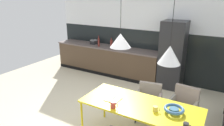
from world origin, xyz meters
name	(u,v)px	position (x,y,z in m)	size (l,w,h in m)	color
ground_plane	(93,124)	(0.00, 0.00, 0.00)	(8.23, 8.23, 0.00)	beige
back_wall_splashback_dark	(148,54)	(0.00, 2.90, 0.73)	(6.33, 0.12, 1.46)	black
back_wall_panel_upper	(151,5)	(0.00, 2.90, 2.19)	(6.33, 0.12, 1.46)	white
kitchen_counter	(107,60)	(-1.26, 2.54, 0.45)	(3.54, 0.63, 0.89)	#4B3827
refrigerator_column	(172,55)	(0.83, 2.54, 0.91)	(0.62, 0.60, 1.82)	#232326
dining_table	(140,107)	(1.00, -0.05, 0.71)	(1.95, 0.82, 0.75)	gold
armchair_corner_seat	(184,103)	(1.53, 0.86, 0.50)	(0.53, 0.52, 0.79)	gray
armchair_by_stool	(149,97)	(0.86, 0.75, 0.49)	(0.55, 0.54, 0.75)	gray
fruit_bowl	(174,109)	(1.53, -0.01, 0.81)	(0.31, 0.31, 0.09)	#33607F
open_book	(113,99)	(0.52, -0.12, 0.76)	(0.24, 0.24, 0.02)	white
mug_white_ceramic	(113,105)	(0.66, -0.36, 0.81)	(0.13, 0.09, 0.11)	#B23D33
mug_dark_espresso	(155,109)	(1.27, -0.11, 0.79)	(0.12, 0.08, 0.08)	gold
cooking_pot	(94,42)	(-1.80, 2.62, 0.96)	(0.26, 0.26, 0.16)	black
bottle_wine_green	(99,42)	(-1.47, 2.42, 1.03)	(0.06, 0.06, 0.35)	maroon
bottle_spice_small	(111,44)	(-1.01, 2.43, 1.02)	(0.07, 0.07, 0.32)	maroon
pendant_lamp_over_table_near	(120,40)	(0.61, -0.03, 1.78)	(0.33, 0.33, 1.20)	black
pendant_lamp_over_table_far	(170,55)	(1.39, -0.02, 1.65)	(0.32, 0.32, 1.35)	black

